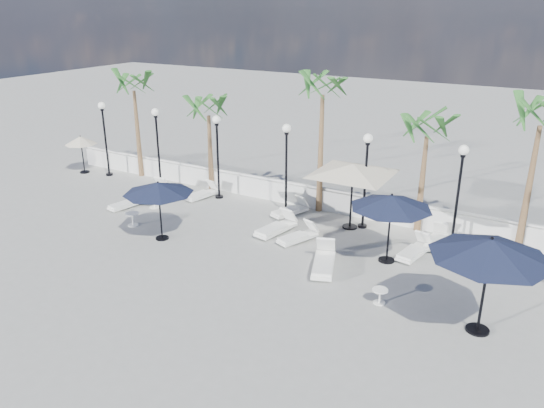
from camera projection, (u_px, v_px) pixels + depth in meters
The scene contains 30 objects.
ground at pixel (194, 273), 17.68m from camera, with size 100.00×100.00×0.00m, color gray.
balustrade at pixel (296, 194), 23.62m from camera, with size 26.00×0.30×1.01m.
lamppost_0 at pixel (104, 128), 26.92m from camera, with size 0.36×0.36×3.84m.
lamppost_1 at pixel (157, 136), 25.31m from camera, with size 0.36×0.36×3.84m.
lamppost_2 at pixel (217, 145), 23.70m from camera, with size 0.36×0.36×3.84m.
lamppost_3 at pixel (286, 156), 22.09m from camera, with size 0.36×0.36×3.84m.
lamppost_4 at pixel (366, 168), 20.48m from camera, with size 0.36×0.36×3.84m.
lamppost_5 at pixel (460, 182), 18.87m from camera, with size 0.36×0.36×3.84m.
palm_0 at pixel (134, 88), 26.16m from camera, with size 2.60×2.60×5.50m.
palm_1 at pixel (209, 112), 24.36m from camera, with size 2.60×2.60×4.70m.
palm_2 at pixel (323, 92), 21.26m from camera, with size 2.60×2.60×6.10m.
palm_3 at pixel (427, 132), 19.69m from camera, with size 2.60×2.60×4.90m.
palm_4 at pixel (541, 122), 17.71m from camera, with size 2.60×2.60×5.70m.
lounger_0 at pixel (152, 193), 24.39m from camera, with size 0.73×2.03×0.75m.
lounger_1 at pixel (126, 203), 23.31m from camera, with size 0.83×1.72×0.62m.
lounger_2 at pixel (202, 194), 24.46m from camera, with size 0.91×1.81×0.65m.
lounger_3 at pixel (290, 210), 22.50m from camera, with size 1.13×1.83×0.66m.
lounger_4 at pixel (276, 227), 20.72m from camera, with size 1.01×2.06×0.74m.
lounger_5 at pixel (298, 236), 20.00m from camera, with size 1.15×1.80×0.64m.
lounger_6 at pixel (414, 250), 18.82m from camera, with size 0.90×1.87×0.67m.
lounger_7 at pixel (324, 262), 17.88m from camera, with size 1.32×2.18×0.78m.
lounger_8 at pixel (436, 240), 19.68m from camera, with size 0.56×1.72×0.65m.
side_table_0 at pixel (133, 218), 21.40m from camera, with size 0.56×0.56×0.54m.
side_table_1 at pixel (154, 200), 23.27m from camera, with size 0.57×0.57×0.56m.
side_table_2 at pixel (380, 295), 15.84m from camera, with size 0.48×0.48×0.46m.
parasol_navy_left at pixel (158, 188), 19.58m from camera, with size 2.63×2.63×2.32m.
parasol_navy_mid at pixel (391, 202), 17.77m from camera, with size 2.80×2.80×2.51m.
parasol_navy_right at pixel (490, 249), 13.70m from camera, with size 3.17×3.17×2.84m.
parasol_cream_sq_a at pixel (353, 164), 20.37m from camera, with size 5.83×5.83×2.86m.
parasol_cream_small at pixel (81, 141), 27.64m from camera, with size 1.64×1.64×2.02m.
Camera 1 is at (10.00, -12.40, 8.44)m, focal length 35.00 mm.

